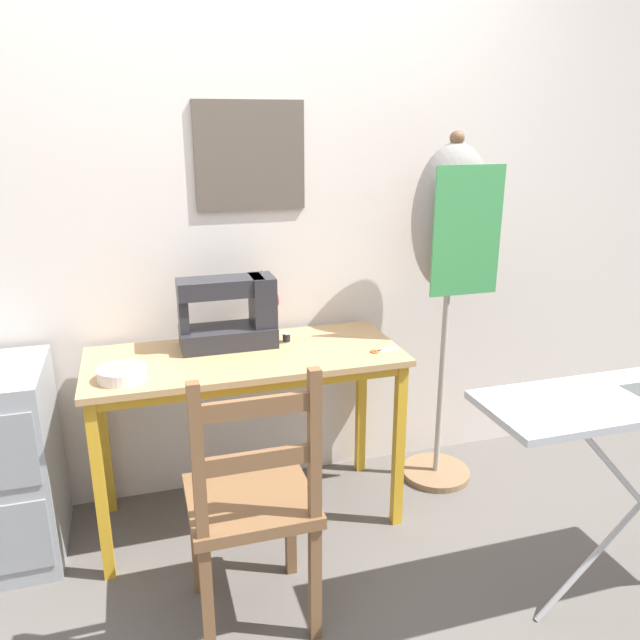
# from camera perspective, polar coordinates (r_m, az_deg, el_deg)

# --- Properties ---
(ground_plane) EXTENTS (14.00, 14.00, 0.00)m
(ground_plane) POSITION_cam_1_polar(r_m,az_deg,el_deg) (2.60, -5.13, -20.50)
(ground_plane) COLOR #5B5651
(wall_back) EXTENTS (10.00, 0.07, 2.55)m
(wall_back) POSITION_cam_1_polar(r_m,az_deg,el_deg) (2.64, -8.52, 10.31)
(wall_back) COLOR silver
(wall_back) RESTS_ON ground_plane
(sewing_table) EXTENTS (1.22, 0.52, 0.74)m
(sewing_table) POSITION_cam_1_polar(r_m,az_deg,el_deg) (2.48, -6.70, -5.19)
(sewing_table) COLOR tan
(sewing_table) RESTS_ON ground_plane
(sewing_machine) EXTENTS (0.40, 0.18, 0.31)m
(sewing_machine) POSITION_cam_1_polar(r_m,az_deg,el_deg) (2.52, -7.98, 0.53)
(sewing_machine) COLOR #28282D
(sewing_machine) RESTS_ON sewing_table
(fabric_bowl) EXTENTS (0.17, 0.17, 0.05)m
(fabric_bowl) POSITION_cam_1_polar(r_m,az_deg,el_deg) (2.31, -17.65, -4.67)
(fabric_bowl) COLOR silver
(fabric_bowl) RESTS_ON sewing_table
(scissors) EXTENTS (0.13, 0.05, 0.01)m
(scissors) POSITION_cam_1_polar(r_m,az_deg,el_deg) (2.48, 5.50, -2.81)
(scissors) COLOR silver
(scissors) RESTS_ON sewing_table
(thread_spool_near_machine) EXTENTS (0.04, 0.04, 0.04)m
(thread_spool_near_machine) POSITION_cam_1_polar(r_m,az_deg,el_deg) (2.57, -3.08, -1.61)
(thread_spool_near_machine) COLOR black
(thread_spool_near_machine) RESTS_ON sewing_table
(wooden_chair) EXTENTS (0.40, 0.38, 0.94)m
(wooden_chair) POSITION_cam_1_polar(r_m,az_deg,el_deg) (2.08, -6.22, -16.38)
(wooden_chair) COLOR brown
(wooden_chair) RESTS_ON ground_plane
(dress_form) EXTENTS (0.35, 0.32, 1.57)m
(dress_form) POSITION_cam_1_polar(r_m,az_deg,el_deg) (2.70, 11.91, 7.57)
(dress_form) COLOR #846647
(dress_form) RESTS_ON ground_plane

